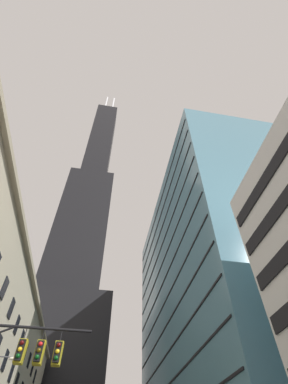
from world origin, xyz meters
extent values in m
cube|color=tan|center=(-10.75, 29.19, 23.18)|extent=(0.70, 70.38, 0.60)
cube|color=black|center=(-10.95, 28.00, 12.40)|extent=(0.14, 1.40, 2.20)
cube|color=black|center=(-10.95, 33.00, 12.40)|extent=(0.14, 1.40, 2.20)
cube|color=black|center=(-10.95, 38.00, 12.40)|extent=(0.14, 1.40, 2.20)
cube|color=black|center=(-10.95, 18.00, 16.60)|extent=(0.14, 1.40, 2.20)
cube|color=black|center=(-10.95, 23.00, 16.60)|extent=(0.14, 1.40, 2.20)
cube|color=black|center=(-10.95, 28.00, 16.60)|extent=(0.14, 1.40, 2.20)
cube|color=black|center=(-10.95, 33.00, 16.60)|extent=(0.14, 1.40, 2.20)
cube|color=black|center=(-10.95, 38.00, 16.60)|extent=(0.14, 1.40, 2.20)
cube|color=black|center=(-10.95, 43.00, 16.60)|extent=(0.14, 1.40, 2.20)
cube|color=black|center=(-10.95, 48.00, 16.60)|extent=(0.14, 1.40, 2.20)
cube|color=black|center=(-10.95, 53.00, 16.60)|extent=(0.14, 1.40, 2.20)
cube|color=black|center=(-11.04, 81.14, 73.68)|extent=(20.39, 20.39, 62.04)
cube|color=black|center=(-11.04, 81.14, 143.48)|extent=(13.11, 13.11, 77.55)
cylinder|color=silver|center=(-13.66, 81.14, 196.22)|extent=(1.20, 1.20, 27.94)
cylinder|color=silver|center=(-8.42, 81.14, 196.22)|extent=(1.20, 1.20, 27.94)
cube|color=black|center=(10.95, -1.38, 15.00)|extent=(0.16, 12.44, 1.10)
cube|color=black|center=(10.95, -1.38, 18.00)|extent=(0.16, 12.44, 1.10)
cube|color=teal|center=(20.60, 33.69, 25.75)|extent=(19.19, 47.83, 51.50)
cube|color=black|center=(10.96, 33.69, 12.00)|extent=(0.12, 46.83, 0.24)
cube|color=black|center=(10.96, 33.69, 16.00)|extent=(0.12, 46.83, 0.24)
cube|color=black|center=(10.96, 33.69, 20.00)|extent=(0.12, 46.83, 0.24)
cube|color=black|center=(10.96, 33.69, 24.00)|extent=(0.12, 46.83, 0.24)
cube|color=black|center=(10.96, 33.69, 28.00)|extent=(0.12, 46.83, 0.24)
cube|color=black|center=(10.96, 33.69, 32.00)|extent=(0.12, 46.83, 0.24)
cube|color=black|center=(10.96, 33.69, 36.00)|extent=(0.12, 46.83, 0.24)
cube|color=black|center=(10.96, 33.69, 40.00)|extent=(0.12, 46.83, 0.24)
cube|color=black|center=(10.96, 33.69, 44.00)|extent=(0.12, 46.83, 0.24)
cube|color=black|center=(10.96, 33.69, 48.00)|extent=(0.12, 46.83, 0.24)
cylinder|color=black|center=(-3.92, 2.97, 7.21)|extent=(6.26, 0.14, 0.14)
cylinder|color=black|center=(-3.99, 2.97, 6.91)|extent=(0.04, 0.04, 0.60)
cube|color=black|center=(-3.99, 2.97, 6.16)|extent=(0.30, 0.30, 0.90)
cube|color=olive|center=(-3.99, 3.14, 6.16)|extent=(0.40, 0.40, 1.04)
sphere|color=#450808|center=(-3.99, 2.81, 6.44)|extent=(0.20, 0.20, 0.20)
sphere|color=yellow|center=(-3.99, 2.81, 6.16)|extent=(0.20, 0.20, 0.20)
sphere|color=#083D10|center=(-3.99, 2.81, 5.88)|extent=(0.20, 0.20, 0.20)
cylinder|color=black|center=(-3.13, 2.97, 6.91)|extent=(0.04, 0.04, 0.60)
cube|color=black|center=(-3.13, 2.97, 6.16)|extent=(0.30, 0.30, 0.90)
cube|color=olive|center=(-3.13, 3.14, 6.16)|extent=(0.40, 0.40, 1.04)
sphere|color=red|center=(-3.13, 2.81, 6.44)|extent=(0.20, 0.20, 0.20)
sphere|color=#4B3A08|center=(-3.13, 2.81, 6.16)|extent=(0.20, 0.20, 0.20)
sphere|color=#083D10|center=(-3.13, 2.81, 5.88)|extent=(0.20, 0.20, 0.20)
cylinder|color=black|center=(-2.27, 2.97, 6.91)|extent=(0.04, 0.04, 0.60)
cube|color=black|center=(-2.27, 2.97, 6.16)|extent=(0.30, 0.30, 0.90)
cube|color=olive|center=(-2.27, 3.14, 6.16)|extent=(0.40, 0.40, 1.04)
sphere|color=#450808|center=(-2.27, 2.81, 6.44)|extent=(0.20, 0.20, 0.20)
sphere|color=yellow|center=(-2.27, 2.81, 6.16)|extent=(0.20, 0.20, 0.20)
sphere|color=#083D10|center=(-2.27, 2.81, 5.88)|extent=(0.20, 0.20, 0.20)
cylinder|color=#47474C|center=(-7.84, 14.29, 8.99)|extent=(1.84, 0.10, 0.10)
ellipsoid|color=#EFE5C6|center=(-6.92, 14.29, 8.89)|extent=(0.56, 0.32, 0.24)
camera|label=1|loc=(-0.67, -12.05, 1.70)|focal=25.51mm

